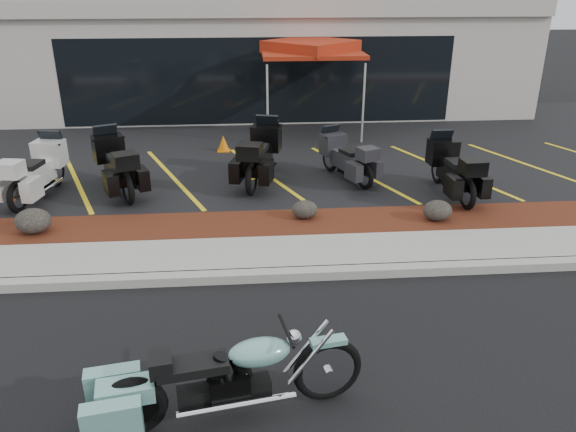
{
  "coord_description": "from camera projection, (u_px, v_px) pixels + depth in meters",
  "views": [
    {
      "loc": [
        -0.5,
        -6.95,
        4.45
      ],
      "look_at": [
        0.15,
        1.2,
        0.96
      ],
      "focal_mm": 35.0,
      "sensor_mm": 36.0,
      "label": 1
    }
  ],
  "objects": [
    {
      "name": "touring_grey",
      "position": [
        330.0,
        148.0,
        13.27
      ],
      "size": [
        1.47,
        2.08,
        1.13
      ],
      "primitive_type": null,
      "rotation": [
        0.0,
        0.0,
        1.99
      ],
      "color": "#2B2B30",
      "rests_on": "upper_lot"
    },
    {
      "name": "hero_cruiser",
      "position": [
        328.0,
        361.0,
        6.22
      ],
      "size": [
        3.08,
        1.26,
        1.06
      ],
      "primitive_type": null,
      "rotation": [
        0.0,
        0.0,
        0.17
      ],
      "color": "#69A49B",
      "rests_on": "ground"
    },
    {
      "name": "touring_black_front",
      "position": [
        108.0,
        153.0,
        12.58
      ],
      "size": [
        1.71,
        2.42,
        1.32
      ],
      "primitive_type": null,
      "rotation": [
        0.0,
        0.0,
        1.99
      ],
      "color": "black",
      "rests_on": "upper_lot"
    },
    {
      "name": "ground",
      "position": [
        284.0,
        309.0,
        8.16
      ],
      "size": [
        90.0,
        90.0,
        0.0
      ],
      "primitive_type": "plane",
      "color": "black",
      "rests_on": "ground"
    },
    {
      "name": "boulder_right",
      "position": [
        438.0,
        210.0,
        10.68
      ],
      "size": [
        0.55,
        0.46,
        0.39
      ],
      "primitive_type": "ellipsoid",
      "color": "black",
      "rests_on": "mulch_bed"
    },
    {
      "name": "boulder_mid",
      "position": [
        305.0,
        209.0,
        10.78
      ],
      "size": [
        0.49,
        0.41,
        0.35
      ],
      "primitive_type": "ellipsoid",
      "color": "black",
      "rests_on": "mulch_bed"
    },
    {
      "name": "touring_white",
      "position": [
        54.0,
        158.0,
        12.33
      ],
      "size": [
        1.2,
        2.3,
        1.27
      ],
      "primitive_type": null,
      "rotation": [
        0.0,
        0.0,
        1.4
      ],
      "color": "silver",
      "rests_on": "upper_lot"
    },
    {
      "name": "mulch_bed",
      "position": [
        274.0,
        226.0,
        10.7
      ],
      "size": [
        24.0,
        1.2,
        0.16
      ],
      "primitive_type": "cube",
      "color": "#34140B",
      "rests_on": "ground"
    },
    {
      "name": "popup_canopy",
      "position": [
        311.0,
        49.0,
        16.05
      ],
      "size": [
        3.64,
        3.64,
        2.64
      ],
      "rotation": [
        0.0,
        0.0,
        0.35
      ],
      "color": "silver",
      "rests_on": "upper_lot"
    },
    {
      "name": "dealership_building",
      "position": [
        255.0,
        49.0,
        20.64
      ],
      "size": [
        18.0,
        8.16,
        4.0
      ],
      "color": "#A59E95",
      "rests_on": "ground"
    },
    {
      "name": "touring_black_rear",
      "position": [
        440.0,
        157.0,
        12.46
      ],
      "size": [
        0.93,
        2.18,
        1.25
      ],
      "primitive_type": null,
      "rotation": [
        0.0,
        0.0,
        1.62
      ],
      "color": "black",
      "rests_on": "upper_lot"
    },
    {
      "name": "sidewalk",
      "position": [
        278.0,
        255.0,
        9.6
      ],
      "size": [
        24.0,
        1.2,
        0.15
      ],
      "primitive_type": "cube",
      "color": "gray",
      "rests_on": "ground"
    },
    {
      "name": "curb",
      "position": [
        280.0,
        275.0,
        8.96
      ],
      "size": [
        24.0,
        0.25,
        0.15
      ],
      "primitive_type": "cube",
      "color": "gray",
      "rests_on": "ground"
    },
    {
      "name": "touring_black_mid",
      "position": [
        268.0,
        143.0,
        13.28
      ],
      "size": [
        1.45,
        2.48,
        1.36
      ],
      "primitive_type": null,
      "rotation": [
        0.0,
        0.0,
        1.32
      ],
      "color": "black",
      "rests_on": "upper_lot"
    },
    {
      "name": "traffic_cone",
      "position": [
        223.0,
        143.0,
        14.99
      ],
      "size": [
        0.42,
        0.42,
        0.42
      ],
      "primitive_type": "cone",
      "rotation": [
        0.0,
        0.0,
        -0.4
      ],
      "color": "#D56707",
      "rests_on": "upper_lot"
    },
    {
      "name": "boulder_left",
      "position": [
        33.0,
        221.0,
        10.14
      ],
      "size": [
        0.65,
        0.54,
        0.46
      ],
      "primitive_type": "ellipsoid",
      "color": "black",
      "rests_on": "mulch_bed"
    },
    {
      "name": "upper_lot",
      "position": [
        263.0,
        147.0,
        15.65
      ],
      "size": [
        26.0,
        9.6,
        0.15
      ],
      "primitive_type": "cube",
      "color": "black",
      "rests_on": "ground"
    }
  ]
}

